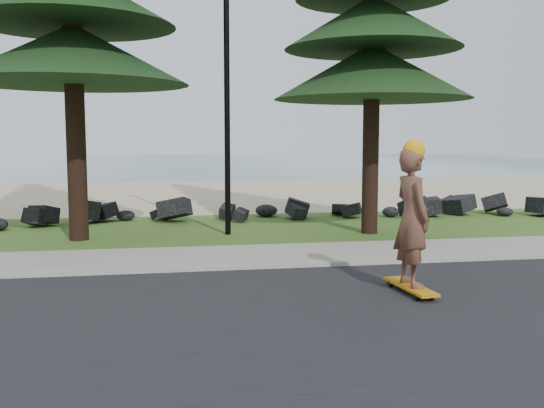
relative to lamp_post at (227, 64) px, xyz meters
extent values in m
plane|color=#385319|center=(0.00, -3.20, -4.13)|extent=(160.00, 160.00, 0.00)
cube|color=black|center=(0.00, -7.70, -4.12)|extent=(160.00, 7.00, 0.02)
cube|color=gray|center=(0.00, -4.10, -4.08)|extent=(160.00, 0.20, 0.10)
cube|color=gray|center=(0.00, -3.00, -4.09)|extent=(160.00, 2.00, 0.08)
cube|color=tan|center=(0.00, 11.30, -4.13)|extent=(160.00, 15.00, 0.01)
cube|color=#39626E|center=(0.00, 47.80, -4.13)|extent=(160.00, 58.00, 0.01)
cylinder|color=black|center=(0.00, 0.00, -0.13)|extent=(0.14, 0.14, 8.00)
cube|color=#B9730A|center=(2.14, -6.24, -4.02)|extent=(0.42, 1.27, 0.04)
imported|color=brown|center=(2.14, -6.24, -2.96)|extent=(0.56, 0.80, 2.07)
sphere|color=orange|center=(2.14, -6.24, -1.97)|extent=(0.33, 0.33, 0.33)
camera|label=1|loc=(-1.47, -14.72, -1.80)|focal=40.00mm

